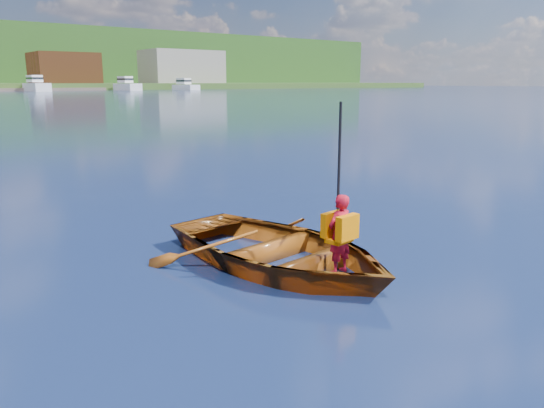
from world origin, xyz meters
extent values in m
plane|color=#142E46|center=(0.00, 0.00, 0.00)|extent=(600.00, 600.00, 0.00)
imported|color=brown|center=(-0.66, -0.41, 0.22)|extent=(3.01, 3.90, 0.74)
imported|color=#A40D20|center=(-0.39, -1.29, 0.59)|extent=(0.39, 0.28, 0.99)
cube|color=#D57000|center=(-0.38, -1.41, 0.70)|extent=(0.35, 0.14, 0.30)
cube|color=#D57000|center=(-0.41, -1.17, 0.70)|extent=(0.35, 0.12, 0.30)
cube|color=#D57000|center=(-0.39, -1.29, 0.52)|extent=(0.33, 0.26, 0.05)
cylinder|color=black|center=(-0.26, -1.12, 1.13)|extent=(0.04, 0.04, 2.07)
cube|color=brown|center=(45.00, 165.00, 6.50)|extent=(18.00, 16.00, 9.00)
cube|color=#9C978E|center=(85.00, 165.00, 7.50)|extent=(26.00, 16.00, 11.00)
cube|color=white|center=(31.22, 143.00, 0.93)|extent=(3.85, 13.74, 2.33)
cube|color=white|center=(31.22, 144.37, 3.23)|extent=(2.69, 6.18, 1.80)
cube|color=black|center=(31.22, 144.37, 3.33)|extent=(2.77, 6.46, 0.50)
cube|color=white|center=(55.72, 143.00, 0.87)|extent=(3.56, 12.72, 2.18)
cube|color=white|center=(55.72, 144.27, 3.08)|extent=(2.49, 5.72, 1.80)
cube|color=black|center=(55.72, 144.27, 3.18)|extent=(2.56, 5.98, 0.50)
cube|color=white|center=(74.43, 143.00, 0.69)|extent=(3.37, 12.02, 1.73)
cube|color=white|center=(74.43, 144.20, 2.63)|extent=(2.36, 5.41, 1.80)
cube|color=black|center=(74.43, 144.20, 2.73)|extent=(2.42, 5.65, 0.50)
cylinder|color=#382314|center=(151.54, 238.54, 13.18)|extent=(0.80, 0.80, 2.93)
sphere|color=#205422|center=(151.54, 238.54, 17.09)|extent=(5.48, 5.48, 5.48)
cylinder|color=#382314|center=(158.11, 206.12, 6.55)|extent=(0.80, 0.80, 2.65)
sphere|color=#205422|center=(158.11, 206.12, 10.07)|extent=(4.94, 4.94, 4.94)
cylinder|color=#382314|center=(146.99, 246.49, 14.77)|extent=(0.80, 0.80, 2.94)
sphere|color=#205422|center=(146.99, 246.49, 18.69)|extent=(5.49, 5.49, 5.49)
cylinder|color=#382314|center=(104.12, 208.45, 7.17)|extent=(0.80, 0.80, 2.96)
sphere|color=#205422|center=(104.12, 208.45, 11.11)|extent=(5.52, 5.52, 5.52)
cylinder|color=#382314|center=(68.73, 263.33, 18.39)|extent=(0.80, 0.80, 3.44)
sphere|color=#205422|center=(68.73, 263.33, 22.97)|extent=(6.42, 6.42, 6.42)
cylinder|color=#382314|center=(94.96, 277.32, 20.81)|extent=(0.80, 0.80, 2.69)
sphere|color=#205422|center=(94.96, 277.32, 24.39)|extent=(5.02, 5.02, 5.02)
cylinder|color=#382314|center=(107.44, 242.34, 13.85)|extent=(0.80, 0.80, 2.76)
sphere|color=#205422|center=(107.44, 242.34, 17.52)|extent=(5.14, 5.14, 5.14)
cylinder|color=#382314|center=(138.24, 214.88, 8.98)|extent=(0.80, 0.80, 4.02)
sphere|color=#205422|center=(138.24, 214.88, 14.34)|extent=(7.50, 7.50, 7.50)
cylinder|color=#382314|center=(134.00, 260.81, 17.79)|extent=(0.80, 0.80, 3.25)
sphere|color=#205422|center=(134.00, 260.81, 22.12)|extent=(6.07, 6.07, 6.07)
cylinder|color=#382314|center=(117.96, 203.09, 6.48)|extent=(0.80, 0.80, 3.72)
sphere|color=#205422|center=(117.96, 203.09, 11.43)|extent=(6.94, 6.94, 6.94)
cylinder|color=#382314|center=(68.73, 215.43, 8.78)|extent=(0.80, 0.80, 3.38)
sphere|color=#205422|center=(68.73, 215.43, 13.29)|extent=(6.31, 6.31, 6.31)
cylinder|color=#382314|center=(147.33, 195.61, 4.56)|extent=(0.80, 0.80, 2.86)
sphere|color=#205422|center=(147.33, 195.61, 8.37)|extent=(5.35, 5.35, 5.35)
camera|label=1|loc=(-4.77, -5.72, 2.40)|focal=35.00mm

